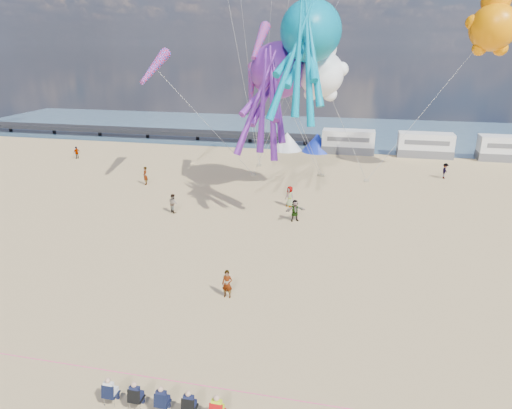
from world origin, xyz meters
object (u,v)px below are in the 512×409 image
object	(u,v)px
windsock_left	(154,67)
sandbag_a	(253,175)
beachgoer_1	(173,203)
beachgoer_3	(77,153)
standing_person	(227,284)
kite_panda	(321,74)
motorhome_0	(348,142)
sandbag_d	(320,175)
sandbag_e	(259,166)
tent_blue	(317,143)
sandbag_b	(322,175)
beachgoer_5	(145,176)
sandbag_c	(366,181)
motorhome_1	(425,145)
tent_white	(287,141)
windsock_right	(252,83)
kite_teddy_orange	(493,28)
kite_octopus_teal	(311,31)
motorhome_2	(507,148)
spectator_row	(163,398)
beachgoer_0	(290,196)
beachgoer_4	(295,211)
beachgoer_2	(445,171)
kite_octopus_purple	(279,70)
windsock_mid	(260,41)

from	to	relation	value
windsock_left	sandbag_a	bearing A→B (deg)	27.87
beachgoer_1	beachgoer_3	size ratio (longest dim) A/B	1.07
standing_person	kite_panda	world-z (taller)	kite_panda
motorhome_0	beachgoer_1	size ratio (longest dim) A/B	4.05
beachgoer_1	sandbag_d	size ratio (longest dim) A/B	3.26
sandbag_e	windsock_left	distance (m)	16.59
beachgoer_3	kite_panda	size ratio (longest dim) A/B	0.23
tent_blue	sandbag_b	world-z (taller)	tent_blue
tent_blue	beachgoer_5	world-z (taller)	tent_blue
beachgoer_5	sandbag_c	size ratio (longest dim) A/B	3.69
standing_person	sandbag_c	bearing A→B (deg)	74.32
beachgoer_5	sandbag_c	bearing A→B (deg)	81.34
sandbag_a	beachgoer_3	bearing A→B (deg)	172.87
motorhome_1	standing_person	world-z (taller)	motorhome_1
tent_white	sandbag_b	xyz separation A→B (m)	(5.63, -11.89, -1.09)
tent_blue	windsock_right	world-z (taller)	windsock_right
standing_person	beachgoer_3	size ratio (longest dim) A/B	1.09
motorhome_1	beachgoer_3	bearing A→B (deg)	-166.28
tent_white	kite_teddy_orange	distance (m)	26.90
sandbag_a	kite_octopus_teal	bearing A→B (deg)	-50.34
motorhome_2	spectator_row	distance (m)	52.81
beachgoer_0	kite_teddy_orange	distance (m)	25.05
motorhome_1	beachgoer_0	distance (m)	26.11
beachgoer_0	beachgoer_4	world-z (taller)	beachgoer_0
spectator_row	sandbag_b	distance (m)	34.94
motorhome_2	spectator_row	size ratio (longest dim) A/B	1.08
beachgoer_0	spectator_row	bearing A→B (deg)	-55.24
tent_white	standing_person	distance (m)	38.01
motorhome_0	sandbag_a	xyz separation A→B (m)	(-9.64, -13.20, -1.39)
tent_white	sandbag_c	bearing A→B (deg)	-51.71
tent_white	sandbag_c	size ratio (longest dim) A/B	8.00
spectator_row	standing_person	size ratio (longest dim) A/B	3.68
standing_person	tent_blue	bearing A→B (deg)	89.50
beachgoer_2	sandbag_b	size ratio (longest dim) A/B	3.30
tent_white	spectator_row	size ratio (longest dim) A/B	0.66
tent_white	beachgoer_2	xyz separation A→B (m)	(18.38, -9.88, -0.38)
kite_octopus_purple	windsock_mid	world-z (taller)	kite_octopus_purple
motorhome_0	windsock_left	distance (m)	27.47
tent_white	kite_panda	size ratio (longest dim) A/B	0.61
beachgoer_0	kite_octopus_teal	xyz separation A→B (m)	(1.19, 1.13, 13.55)
sandbag_a	beachgoer_2	bearing A→B (deg)	9.41
tent_blue	kite_octopus_purple	bearing A→B (deg)	-96.43
motorhome_1	sandbag_e	xyz separation A→B (m)	(-19.33, -9.27, -1.39)
tent_blue	windsock_left	bearing A→B (deg)	-127.52
spectator_row	beachgoer_3	bearing A→B (deg)	126.63
spectator_row	beachgoer_5	xyz separation A→B (m)	(-13.89, 27.92, 0.27)
beachgoer_5	kite_panda	bearing A→B (deg)	65.96
motorhome_0	sandbag_e	world-z (taller)	motorhome_0
standing_person	beachgoer_2	size ratio (longest dim) A/B	1.01
motorhome_0	kite_octopus_teal	world-z (taller)	kite_octopus_teal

